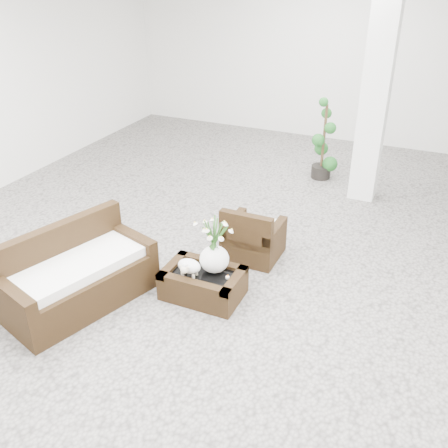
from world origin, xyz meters
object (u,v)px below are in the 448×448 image
at_px(armchair, 254,231).
at_px(loveseat, 78,270).
at_px(coffee_table, 203,284).
at_px(topiary, 324,140).

bearing_deg(armchair, loveseat, 51.57).
xyz_separation_m(coffee_table, loveseat, (-1.21, -0.68, 0.29)).
height_order(loveseat, topiary, topiary).
distance_m(coffee_table, loveseat, 1.42).
bearing_deg(coffee_table, loveseat, -150.49).
height_order(armchair, topiary, topiary).
bearing_deg(topiary, armchair, -92.69).
xyz_separation_m(armchair, topiary, (0.14, 2.96, 0.34)).
relative_size(armchair, topiary, 0.52).
xyz_separation_m(coffee_table, armchair, (0.21, 1.07, 0.21)).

